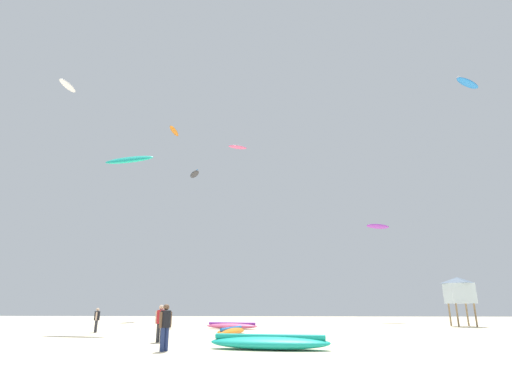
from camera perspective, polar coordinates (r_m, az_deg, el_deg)
The scene contains 15 objects.
ground_plane at distance 10.42m, azimuth -7.05°, elevation -25.48°, with size 120.00×120.00×0.00m, color beige.
person_foreground at distance 16.37m, azimuth -13.17°, elevation -18.28°, with size 0.39×0.49×1.74m.
person_midground at distance 20.35m, azimuth -13.83°, elevation -17.83°, with size 0.56×0.39×1.72m.
person_left at distance 29.14m, azimuth -22.34°, elevation -16.75°, with size 0.35×0.51×1.56m.
kite_grounded_near at distance 31.28m, azimuth -3.58°, elevation -19.03°, with size 4.20×2.02×0.49m.
kite_grounded_mid at distance 25.01m, azimuth -3.62°, elevation -19.71°, with size 1.91×3.99×0.46m.
kite_grounded_far at distance 16.67m, azimuth 1.98°, elevation -21.18°, with size 4.99×2.02×0.63m.
lifeguard_tower at distance 39.48m, azimuth 27.64°, elevation -12.61°, with size 2.30×2.30×4.15m.
kite_aloft_0 at distance 47.97m, azimuth 17.46°, elevation -4.84°, with size 3.30×2.25×0.61m.
kite_aloft_1 at distance 35.30m, azimuth 28.64°, elevation 13.86°, with size 2.68×2.27×0.38m.
kite_aloft_2 at distance 50.06m, azimuth -2.70°, elevation 6.60°, with size 2.51×1.61×0.38m.
kite_aloft_3 at distance 31.52m, azimuth -18.13°, elevation 4.51°, with size 4.30×2.02×1.00m.
kite_aloft_4 at distance 59.67m, azimuth -11.93°, elevation 8.75°, with size 1.06×3.55×0.65m.
kite_aloft_5 at distance 39.71m, azimuth -9.02°, elevation 2.60°, with size 1.66×2.44×0.33m.
kite_aloft_6 at distance 48.40m, azimuth -25.94°, elevation 13.87°, with size 1.02×2.80×0.48m.
Camera 1 is at (1.73, -10.14, 1.66)m, focal length 27.24 mm.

